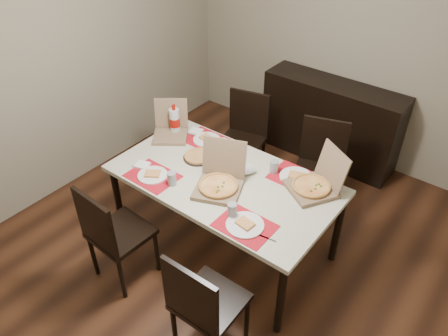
{
  "coord_description": "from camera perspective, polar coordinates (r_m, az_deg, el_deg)",
  "views": [
    {
      "loc": [
        1.62,
        -2.17,
        2.9
      ],
      "look_at": [
        -0.06,
        -0.02,
        0.85
      ],
      "focal_mm": 35.0,
      "sensor_mm": 36.0,
      "label": 1
    }
  ],
  "objects": [
    {
      "name": "ground",
      "position": [
        3.97,
        0.91,
        -10.2
      ],
      "size": [
        3.8,
        4.0,
        0.02
      ],
      "primitive_type": "cube",
      "color": "#472615",
      "rests_on": "ground"
    },
    {
      "name": "room_walls",
      "position": [
        3.28,
        5.98,
        15.88
      ],
      "size": [
        3.84,
        4.02,
        2.62
      ],
      "color": "gray",
      "rests_on": "ground"
    },
    {
      "name": "sideboard",
      "position": [
        4.92,
        13.67,
        5.9
      ],
      "size": [
        1.5,
        0.4,
        0.9
      ],
      "primitive_type": "cube",
      "color": "black",
      "rests_on": "ground"
    },
    {
      "name": "dining_table",
      "position": [
        3.52,
        0.0,
        -2.17
      ],
      "size": [
        1.8,
        1.0,
        0.75
      ],
      "color": "beige",
      "rests_on": "ground"
    },
    {
      "name": "chair_near_left",
      "position": [
        3.46,
        -14.38,
        -8.17
      ],
      "size": [
        0.44,
        0.44,
        0.93
      ],
      "color": "black",
      "rests_on": "ground"
    },
    {
      "name": "chair_near_right",
      "position": [
        2.95,
        -2.75,
        -17.23
      ],
      "size": [
        0.43,
        0.43,
        0.93
      ],
      "color": "black",
      "rests_on": "ground"
    },
    {
      "name": "chair_far_left",
      "position": [
        4.46,
        2.66,
        4.49
      ],
      "size": [
        0.51,
        0.51,
        0.93
      ],
      "color": "black",
      "rests_on": "ground"
    },
    {
      "name": "chair_far_right",
      "position": [
        4.12,
        12.34,
        0.43
      ],
      "size": [
        0.53,
        0.53,
        0.93
      ],
      "color": "black",
      "rests_on": "ground"
    },
    {
      "name": "setting_near_left",
      "position": [
        3.51,
        -8.85,
        -0.91
      ],
      "size": [
        0.46,
        0.3,
        0.11
      ],
      "color": "red",
      "rests_on": "dining_table"
    },
    {
      "name": "setting_near_right",
      "position": [
        3.07,
        2.33,
        -6.95
      ],
      "size": [
        0.45,
        0.3,
        0.11
      ],
      "color": "red",
      "rests_on": "dining_table"
    },
    {
      "name": "setting_far_left",
      "position": [
        3.89,
        -1.9,
        3.67
      ],
      "size": [
        0.48,
        0.3,
        0.11
      ],
      "color": "red",
      "rests_on": "dining_table"
    },
    {
      "name": "setting_far_right",
      "position": [
        3.52,
        8.67,
        -0.83
      ],
      "size": [
        0.49,
        0.3,
        0.11
      ],
      "color": "red",
      "rests_on": "dining_table"
    },
    {
      "name": "napkin_loose",
      "position": [
        3.42,
        0.01,
        -1.8
      ],
      "size": [
        0.16,
        0.15,
        0.02
      ],
      "primitive_type": "cube",
      "rotation": [
        0.0,
        0.0,
        0.51
      ],
      "color": "white",
      "rests_on": "dining_table"
    },
    {
      "name": "pizza_box_center",
      "position": [
        3.35,
        -0.6,
        -1.86
      ],
      "size": [
        0.46,
        0.48,
        0.35
      ],
      "color": "brown",
      "rests_on": "dining_table"
    },
    {
      "name": "pizza_box_right",
      "position": [
        3.4,
        11.79,
        -2.06
      ],
      "size": [
        0.47,
        0.49,
        0.33
      ],
      "color": "brown",
      "rests_on": "dining_table"
    },
    {
      "name": "pizza_box_left",
      "position": [
        4.0,
        -6.98,
        5.03
      ],
      "size": [
        0.44,
        0.45,
        0.3
      ],
      "color": "brown",
      "rests_on": "dining_table"
    },
    {
      "name": "faina_plate",
      "position": [
        3.69,
        -3.41,
        1.48
      ],
      "size": [
        0.25,
        0.25,
        0.03
      ],
      "color": "black",
      "rests_on": "dining_table"
    },
    {
      "name": "dip_bowl",
      "position": [
        3.53,
        3.02,
        -0.31
      ],
      "size": [
        0.17,
        0.17,
        0.03
      ],
      "primitive_type": "imported",
      "rotation": [
        0.0,
        0.0,
        -0.4
      ],
      "color": "white",
      "rests_on": "dining_table"
    },
    {
      "name": "soda_bottle",
      "position": [
        3.99,
        -6.45,
        6.08
      ],
      "size": [
        0.1,
        0.1,
        0.29
      ],
      "color": "silver",
      "rests_on": "dining_table"
    }
  ]
}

